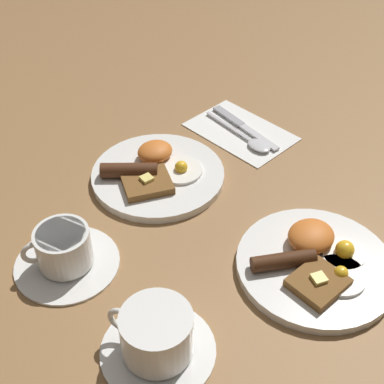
% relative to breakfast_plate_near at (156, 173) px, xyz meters
% --- Properties ---
extents(ground_plane, '(3.00, 3.00, 0.00)m').
position_rel_breakfast_plate_near_xyz_m(ground_plane, '(-0.00, 0.00, -0.01)').
color(ground_plane, olive).
extents(breakfast_plate_near, '(0.25, 0.25, 0.05)m').
position_rel_breakfast_plate_near_xyz_m(breakfast_plate_near, '(0.00, 0.00, 0.00)').
color(breakfast_plate_near, white).
rests_on(breakfast_plate_near, ground_plane).
extents(breakfast_plate_far, '(0.24, 0.24, 0.05)m').
position_rel_breakfast_plate_near_xyz_m(breakfast_plate_far, '(-0.06, 0.33, 0.00)').
color(breakfast_plate_far, white).
rests_on(breakfast_plate_far, ground_plane).
extents(teacup_near, '(0.16, 0.16, 0.07)m').
position_rel_breakfast_plate_near_xyz_m(teacup_near, '(0.24, 0.08, 0.02)').
color(teacup_near, white).
rests_on(teacup_near, ground_plane).
extents(teacup_far, '(0.16, 0.16, 0.08)m').
position_rel_breakfast_plate_near_xyz_m(teacup_far, '(0.22, 0.30, 0.02)').
color(teacup_far, white).
rests_on(teacup_far, ground_plane).
extents(napkin, '(0.16, 0.22, 0.01)m').
position_rel_breakfast_plate_near_xyz_m(napkin, '(-0.22, -0.01, -0.01)').
color(napkin, white).
rests_on(napkin, ground_plane).
extents(knife, '(0.03, 0.20, 0.01)m').
position_rel_breakfast_plate_near_xyz_m(knife, '(-0.24, -0.02, -0.01)').
color(knife, silver).
rests_on(knife, napkin).
extents(spoon, '(0.04, 0.18, 0.01)m').
position_rel_breakfast_plate_near_xyz_m(spoon, '(-0.21, 0.04, -0.00)').
color(spoon, silver).
rests_on(spoon, napkin).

